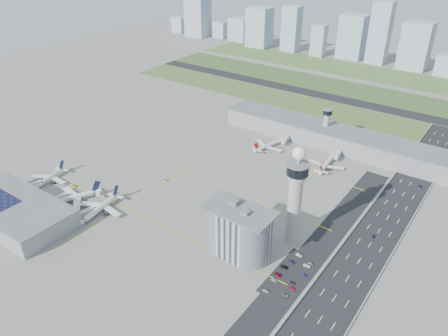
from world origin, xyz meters
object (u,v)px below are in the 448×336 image
Objects in this scene: car_lot_7 at (293,289)px; car_lot_9 at (303,275)px; jet_bridge_far_1 at (339,153)px; jet_bridge_near_2 at (75,218)px; tug_1 at (109,204)px; car_hw_2 at (420,186)px; airplane_near_b at (71,195)px; car_lot_1 at (274,280)px; car_hw_1 at (373,236)px; jet_bridge_far_0 at (288,138)px; car_lot_10 at (307,266)px; tug_4 at (280,149)px; car_lot_3 at (284,267)px; airplane_far_b at (327,162)px; airplane_near_c at (100,205)px; jet_bridge_near_1 at (48,204)px; car_hw_4 at (421,152)px; car_lot_4 at (292,262)px; car_lot_2 at (278,275)px; control_tower at (296,191)px; tug_3 at (166,180)px; tug_5 at (316,171)px; tug_0 at (74,186)px; car_lot_11 at (311,263)px; admin_building at (239,231)px; tug_2 at (94,193)px; car_lot_5 at (299,255)px; car_lot_6 at (285,295)px; jet_bridge_near_0 at (23,190)px; airplane_far_a at (269,143)px; car_lot_8 at (293,283)px; secondary_tower at (326,123)px.

car_lot_9 reaches higher than car_lot_7.
jet_bridge_far_1 reaches higher than car_lot_9.
jet_bridge_near_2 is 4.88× the size of tug_1.
airplane_near_b is at bearing -149.67° from car_hw_2.
car_lot_1 is (135.26, 29.42, -2.28)m from jet_bridge_near_2.
jet_bridge_far_0 is at bearing 132.17° from car_hw_1.
car_lot_10 reaches higher than car_hw_1.
tug_4 is 0.75× the size of car_lot_3.
jet_bridge_far_1 reaches higher than tug_1.
airplane_near_c is at bearing 140.06° from airplane_far_b.
jet_bridge_near_1 is 30.00m from jet_bridge_near_2.
jet_bridge_far_0 is 4.04× the size of car_lot_1.
jet_bridge_far_1 is 72.96m from car_hw_4.
car_lot_4 is at bearing 67.87° from car_lot_9.
car_lot_9 is at bearing -58.24° from car_lot_2.
control_tower is 105.74m from airplane_far_b.
jet_bridge_far_1 reaches higher than tug_3.
tug_5 is 78.33m from car_hw_2.
car_lot_9 is at bearing 141.08° from tug_0.
car_lot_1 is 156.40m from car_hw_2.
car_lot_11 is 1.29× the size of car_hw_1.
admin_building is 35.82m from car_lot_4.
airplane_far_b is 197.96m from jet_bridge_near_2.
tug_2 is 198.04m from car_hw_1.
airplane_far_b is at bearing -21.81° from jet_bridge_near_2.
car_lot_7 is (10.01, -26.81, -0.11)m from car_lot_5.
car_lot_6 is 1.26× the size of car_hw_1.
tug_2 reaches higher than car_hw_2.
admin_building is 129.81m from airplane_near_b.
tug_5 is 0.88× the size of car_lot_1.
airplane_near_b is 40.48m from jet_bridge_near_0.
car_lot_11 is at bearing -35.97° from control_tower.
control_tower is 56.77m from car_lot_7.
jet_bridge_far_0 is at bearing 164.14° from car_hw_2.
airplane_far_a is 167.71m from car_lot_8.
car_hw_4 is (190.87, 239.87, -2.20)m from jet_bridge_near_1.
jet_bridge_near_1 is 3.08× the size of car_lot_10.
secondary_tower reaches higher than car_lot_5.
tug_4 is 158.26m from car_lot_9.
car_lot_9 is 0.99× the size of car_hw_4.
jet_bridge_far_1 is 164.23m from car_lot_8.
car_lot_4 is 17.19m from car_lot_8.
car_lot_7 is at bearing -60.84° from control_tower.
jet_bridge_near_1 is 168.73m from car_lot_2.
tug_2 is at bearing 90.61° from car_lot_10.
jet_bridge_near_2 is at bearing -38.55° from jet_bridge_far_1.
jet_bridge_near_1 is 203.52m from tug_5.
tug_1 is at bearing 91.80° from car_lot_2.
airplane_near_b is at bearing -45.24° from jet_bridge_far_1.
car_hw_1 is (32.24, 58.15, -0.12)m from car_lot_3.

